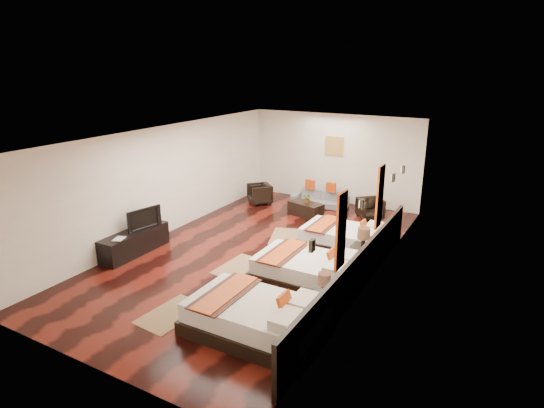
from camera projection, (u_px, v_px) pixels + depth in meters
The scene contains 30 objects.
floor at pixel (257, 253), 10.55m from camera, with size 5.50×9.50×0.01m, color black.
ceiling at pixel (256, 134), 9.70m from camera, with size 5.50×9.50×0.01m, color white.
back_wall at pixel (334, 159), 14.08m from camera, with size 5.50×0.01×2.80m, color silver.
left_wall at pixel (164, 181), 11.40m from camera, with size 0.01×9.50×2.80m, color silver.
right_wall at pixel (375, 215), 8.85m from camera, with size 0.01×9.50×2.80m, color silver.
headboard_panel at pixel (358, 274), 8.49m from camera, with size 0.08×6.60×0.90m, color black.
bed_near at pixel (257, 318), 7.32m from camera, with size 2.28×1.43×0.87m.
bed_mid at pixel (309, 270), 9.03m from camera, with size 2.17×1.36×0.83m.
bed_far at pixel (345, 237), 10.77m from camera, with size 2.02×1.27×0.77m.
nightstand_a at pixel (324, 302), 7.82m from camera, with size 0.42×0.42×0.84m.
nightstand_b at pixel (362, 255), 9.58m from camera, with size 0.49×0.49×0.97m.
jute_mat_near at pixel (172, 314), 7.97m from camera, with size 0.75×1.20×0.01m, color olive.
jute_mat_mid at pixel (240, 267), 9.81m from camera, with size 0.75×1.20×0.01m, color olive.
jute_mat_far at pixel (286, 237), 11.51m from camera, with size 0.75×1.20×0.01m, color olive.
tv_console at pixel (135, 242), 10.45m from camera, with size 0.50×1.80×0.55m, color black.
tv at pixel (142, 218), 10.48m from camera, with size 0.89×0.12×0.51m, color black.
book at pixel (114, 239), 9.89m from camera, with size 0.22×0.29×0.03m, color black.
figurine at pixel (154, 215), 10.89m from camera, with size 0.35×0.35×0.36m, color brown.
sofa at pixel (320, 198), 13.91m from camera, with size 1.73×0.68×0.51m, color slate.
armchair_left at pixel (260, 194), 14.17m from camera, with size 0.67×0.69×0.63m, color black.
armchair_right at pixel (370, 208), 12.79m from camera, with size 0.64×0.66×0.60m, color black.
coffee_table at pixel (306, 209), 13.05m from camera, with size 1.00×0.50×0.40m, color black.
table_plant at pixel (308, 198), 12.92m from camera, with size 0.26×0.23×0.29m, color #28551C.
orange_panel_a at pixel (341, 231), 7.19m from camera, with size 0.04×0.40×1.30m, color #D86014.
orange_panel_b at pixel (380, 197), 9.02m from camera, with size 0.04×0.40×1.30m, color #D86014.
sconce_near at pixel (312, 245), 6.24m from camera, with size 0.07×0.12×0.18m.
sconce_mid at pixel (362, 204), 8.07m from camera, with size 0.07×0.12×0.18m.
sconce_far at pixel (393, 178), 9.90m from camera, with size 0.07×0.12×0.18m.
sconce_lounge at pixel (403, 170), 10.65m from camera, with size 0.07×0.12×0.18m.
gold_artwork at pixel (334, 146), 13.95m from camera, with size 0.60×0.04×0.60m, color #AD873F.
Camera 1 is at (5.02, -8.31, 4.29)m, focal length 29.50 mm.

